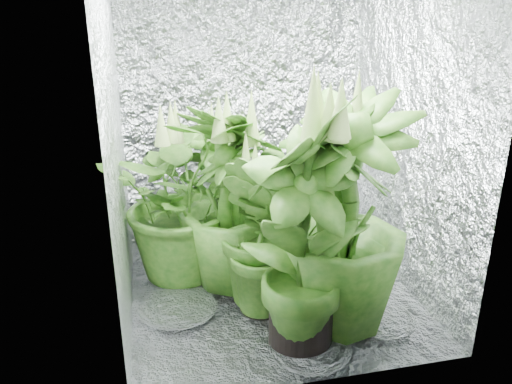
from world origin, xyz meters
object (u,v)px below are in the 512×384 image
object	(u,v)px
plant_h	(342,218)
plant_d	(231,200)
plant_c	(327,206)
plant_e	(303,235)
plant_f	(304,231)
plant_a	(185,197)
plant_g	(262,234)
circulation_fan	(330,218)
plant_b	(214,185)

from	to	relation	value
plant_h	plant_d	bearing A→B (deg)	131.58
plant_c	plant_e	world-z (taller)	plant_c
plant_f	plant_c	bearing A→B (deg)	61.34
plant_f	plant_h	distance (m)	0.28
plant_a	plant_g	distance (m)	0.58
plant_e	plant_f	xyz separation A→B (m)	(-0.12, -0.36, 0.20)
plant_f	plant_h	xyz separation A→B (m)	(0.24, 0.14, -0.01)
plant_a	circulation_fan	size ratio (longest dim) A/B	3.12
plant_b	plant_c	size ratio (longest dim) A/B	1.03
plant_c	plant_e	distance (m)	0.40
plant_f	circulation_fan	xyz separation A→B (m)	(0.58, 1.15, -0.47)
plant_c	plant_e	bearing A→B (deg)	-128.96
plant_a	plant_e	world-z (taller)	plant_a
plant_b	plant_e	xyz separation A→B (m)	(0.37, -0.81, -0.03)
plant_d	plant_h	xyz separation A→B (m)	(0.46, -0.52, 0.06)
plant_d	plant_c	bearing A→B (deg)	0.96
plant_c	plant_d	bearing A→B (deg)	-179.04
plant_f	plant_g	size ratio (longest dim) A/B	1.37
plant_a	plant_e	distance (m)	0.75
plant_d	plant_e	size ratio (longest dim) A/B	1.19
plant_d	plant_h	world-z (taller)	plant_h
plant_c	plant_h	bearing A→B (deg)	-103.44
plant_b	circulation_fan	bearing A→B (deg)	-1.84
plant_d	circulation_fan	size ratio (longest dim) A/B	3.30
plant_c	plant_a	bearing A→B (deg)	170.71
plant_b	plant_e	size ratio (longest dim) A/B	1.01
plant_e	plant_g	world-z (taller)	plant_g
plant_c	circulation_fan	distance (m)	0.60
plant_a	plant_h	distance (m)	0.98
plant_e	plant_d	bearing A→B (deg)	138.79
plant_a	plant_b	distance (m)	0.43
plant_a	circulation_fan	world-z (taller)	plant_a
plant_f	circulation_fan	size ratio (longest dim) A/B	3.76
plant_c	circulation_fan	size ratio (longest dim) A/B	2.74
plant_a	plant_d	bearing A→B (deg)	-30.41
plant_h	plant_f	bearing A→B (deg)	-149.72
plant_e	plant_h	world-z (taller)	plant_h
plant_c	plant_d	xyz separation A→B (m)	(-0.59, -0.01, 0.10)
plant_c	plant_e	xyz separation A→B (m)	(-0.25, -0.31, -0.02)
circulation_fan	plant_g	bearing A→B (deg)	-153.39
plant_e	plant_h	bearing A→B (deg)	-61.32
circulation_fan	plant_b	bearing A→B (deg)	156.21
plant_c	plant_h	distance (m)	0.57
plant_b	plant_h	bearing A→B (deg)	-64.60
plant_f	plant_h	world-z (taller)	plant_f
plant_c	plant_g	size ratio (longest dim) A/B	0.99
plant_a	circulation_fan	distance (m)	1.17
plant_e	circulation_fan	world-z (taller)	plant_e
plant_d	plant_f	bearing A→B (deg)	-71.42
plant_d	circulation_fan	world-z (taller)	plant_d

